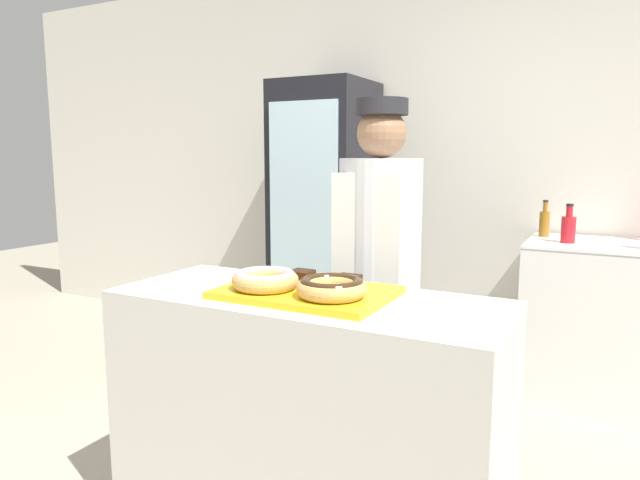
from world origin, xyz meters
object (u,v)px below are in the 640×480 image
brownie_back_left (302,275)px  baker_person (379,276)px  serving_tray (306,292)px  donut_chocolate_glaze (331,287)px  donut_light_glaze (265,279)px  chest_freezer (611,324)px  beverage_fridge (325,222)px  brownie_back_right (348,280)px  bottle_red (568,228)px  bottle_amber_b (544,222)px

brownie_back_left → baker_person: 0.51m
serving_tray → donut_chocolate_glaze: size_ratio=2.50×
donut_light_glaze → chest_freezer: bearing=59.9°
donut_chocolate_glaze → beverage_fridge: bearing=117.8°
brownie_back_left → beverage_fridge: beverage_fridge is taller
donut_light_glaze → donut_chocolate_glaze: bearing=0.0°
brownie_back_right → beverage_fridge: bearing=119.7°
donut_chocolate_glaze → baker_person: bearing=99.0°
baker_person → beverage_fridge: bearing=126.7°
serving_tray → baker_person: baker_person is taller
beverage_fridge → chest_freezer: (1.77, 0.01, -0.47)m
chest_freezer → bottle_red: 0.59m
serving_tray → brownie_back_left: 0.17m
donut_light_glaze → brownie_back_right: donut_light_glaze is taller
beverage_fridge → bottle_red: beverage_fridge is taller
serving_tray → beverage_fridge: bearing=115.3°
donut_light_glaze → brownie_back_left: bearing=80.6°
baker_person → bottle_amber_b: 1.38m
baker_person → bottle_amber_b: size_ratio=7.52×
brownie_back_left → chest_freezer: 1.99m
baker_person → chest_freezer: size_ratio=1.78×
baker_person → bottle_red: size_ratio=7.54×
bottle_red → bottle_amber_b: (-0.14, 0.20, 0.00)m
donut_chocolate_glaze → baker_person: size_ratio=0.14×
brownie_back_left → serving_tray: bearing=-54.7°
donut_chocolate_glaze → baker_person: 0.70m
bottle_red → serving_tray: bearing=-112.3°
chest_freezer → bottle_red: bearing=-162.4°
serving_tray → brownie_back_left: size_ratio=7.21×
serving_tray → bottle_amber_b: 1.97m
brownie_back_right → baker_person: (-0.08, 0.49, -0.09)m
serving_tray → brownie_back_right: bearing=54.7°
serving_tray → beverage_fridge: size_ratio=0.31×
chest_freezer → bottle_red: size_ratio=4.24×
donut_light_glaze → serving_tray: bearing=26.3°
donut_light_glaze → bottle_red: size_ratio=1.08×
serving_tray → brownie_back_right: brownie_back_right is taller
baker_person → beverage_fridge: 1.43m
serving_tray → baker_person: 0.62m
donut_light_glaze → baker_person: (0.14, 0.68, -0.11)m
donut_chocolate_glaze → serving_tray: bearing=153.7°
donut_chocolate_glaze → brownie_back_left: bearing=138.5°
brownie_back_left → donut_chocolate_glaze: bearing=-41.5°
brownie_back_left → brownie_back_right: 0.19m
brownie_back_right → baker_person: bearing=98.9°
donut_chocolate_glaze → bottle_amber_b: 2.00m
bottle_red → chest_freezer: bearing=17.6°
brownie_back_right → baker_person: 0.50m
bottle_red → bottle_amber_b: same height
beverage_fridge → chest_freezer: 1.83m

